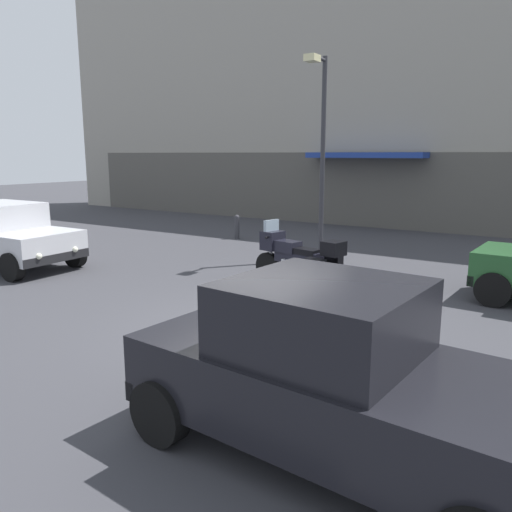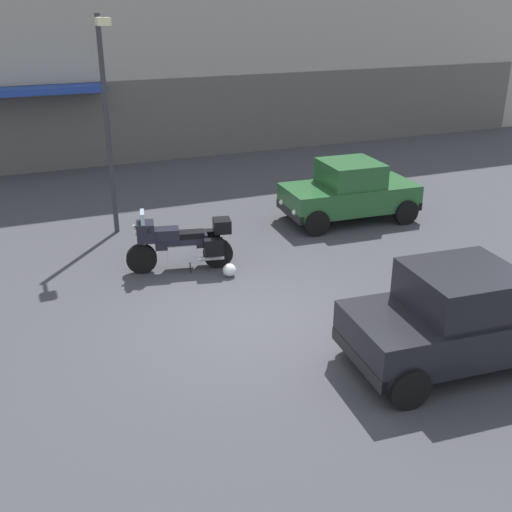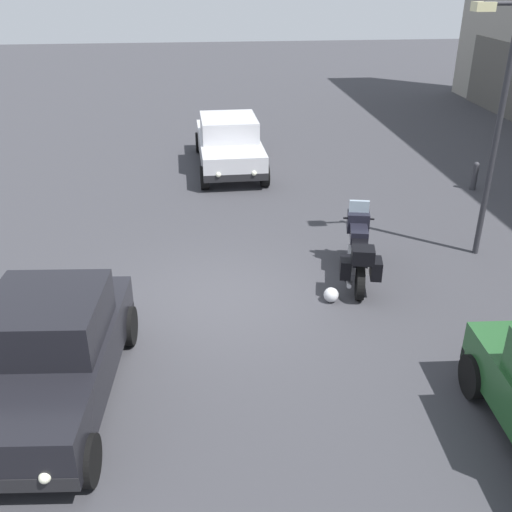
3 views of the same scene
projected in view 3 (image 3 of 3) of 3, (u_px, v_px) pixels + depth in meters
ground_plane at (221, 301)px, 10.93m from camera, size 80.00×80.00×0.00m
motorcycle at (359, 251)px, 11.41m from camera, size 2.24×0.99×1.36m
helmet at (331, 295)px, 10.84m from camera, size 0.28×0.28×0.28m
car_hatchback_near at (50, 354)px, 8.08m from camera, size 3.97×2.05×1.64m
car_sedan_far at (229, 143)px, 17.67m from camera, size 4.61×1.99×1.56m
streetlamp_curbside at (495, 111)px, 11.34m from camera, size 0.28×0.94×5.08m
bollard_curbside at (475, 175)px, 16.09m from camera, size 0.16×0.16×0.79m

